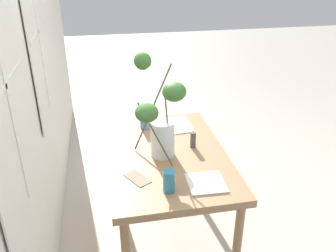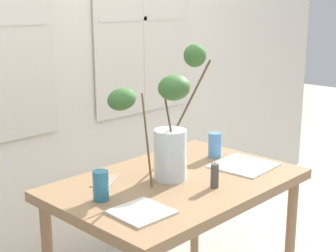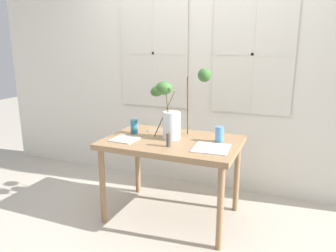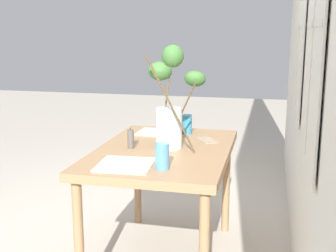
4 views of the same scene
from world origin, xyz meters
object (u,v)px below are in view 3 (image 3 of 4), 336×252
at_px(dining_table, 172,148).
at_px(pillar_candle, 169,140).
at_px(plate_square_left, 125,139).
at_px(drinking_glass_blue_left, 134,126).
at_px(vase_with_branches, 172,109).
at_px(drinking_glass_blue_right, 219,134).
at_px(plate_square_right, 211,148).

xyz_separation_m(dining_table, pillar_candle, (0.04, -0.19, 0.13)).
distance_m(dining_table, pillar_candle, 0.24).
relative_size(plate_square_left, pillar_candle, 1.72).
bearing_deg(drinking_glass_blue_left, dining_table, -8.79).
height_order(vase_with_branches, plate_square_left, vase_with_branches).
height_order(plate_square_left, pillar_candle, pillar_candle).
distance_m(drinking_glass_blue_left, drinking_glass_blue_right, 0.80).
relative_size(drinking_glass_blue_right, pillar_candle, 1.09).
bearing_deg(dining_table, pillar_candle, -77.04).
bearing_deg(vase_with_branches, pillar_candle, -75.14).
distance_m(vase_with_branches, drinking_glass_blue_right, 0.46).
height_order(dining_table, pillar_candle, pillar_candle).
xyz_separation_m(drinking_glass_blue_left, drinking_glass_blue_right, (0.80, 0.03, 0.00)).
bearing_deg(drinking_glass_blue_right, plate_square_right, -94.32).
bearing_deg(drinking_glass_blue_right, plate_square_left, -162.28).
bearing_deg(drinking_glass_blue_left, plate_square_left, -83.31).
relative_size(vase_with_branches, drinking_glass_blue_left, 4.82).
relative_size(vase_with_branches, plate_square_left, 2.96).
bearing_deg(vase_with_branches, plate_square_left, -150.99).
xyz_separation_m(drinking_glass_blue_left, plate_square_left, (0.03, -0.22, -0.06)).
xyz_separation_m(vase_with_branches, plate_square_right, (0.40, -0.16, -0.26)).
xyz_separation_m(drinking_glass_blue_left, pillar_candle, (0.45, -0.25, -0.01)).
bearing_deg(plate_square_right, dining_table, 163.30).
height_order(dining_table, drinking_glass_blue_left, drinking_glass_blue_left).
xyz_separation_m(plate_square_left, plate_square_right, (0.76, 0.05, -0.00)).
height_order(vase_with_branches, pillar_candle, vase_with_branches).
distance_m(drinking_glass_blue_left, plate_square_left, 0.23).
bearing_deg(plate_square_left, drinking_glass_blue_right, 17.72).
relative_size(dining_table, plate_square_right, 4.15).
bearing_deg(dining_table, plate_square_right, -16.70).
bearing_deg(dining_table, drinking_glass_blue_left, 171.21).
distance_m(plate_square_left, pillar_candle, 0.43).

